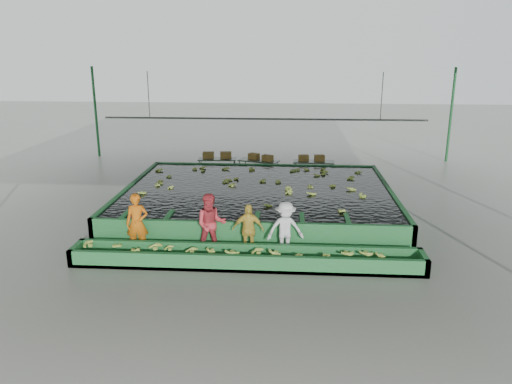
# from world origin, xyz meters

# --- Properties ---
(ground) EXTENTS (80.00, 80.00, 0.00)m
(ground) POSITION_xyz_m (0.00, 0.00, 0.00)
(ground) COLOR gray
(ground) RESTS_ON ground
(shed_roof) EXTENTS (20.00, 22.00, 0.04)m
(shed_roof) POSITION_xyz_m (0.00, 0.00, 5.00)
(shed_roof) COLOR slate
(shed_roof) RESTS_ON shed_posts
(shed_posts) EXTENTS (20.00, 22.00, 5.00)m
(shed_posts) POSITION_xyz_m (0.00, 0.00, 2.50)
(shed_posts) COLOR #1C592B
(shed_posts) RESTS_ON ground
(flotation_tank) EXTENTS (10.00, 8.00, 0.90)m
(flotation_tank) POSITION_xyz_m (0.00, 1.50, 0.45)
(flotation_tank) COLOR #226A32
(flotation_tank) RESTS_ON ground
(tank_water) EXTENTS (9.70, 7.70, 0.00)m
(tank_water) POSITION_xyz_m (0.00, 1.50, 0.85)
(tank_water) COLOR black
(tank_water) RESTS_ON flotation_tank
(sorting_trough) EXTENTS (10.00, 1.00, 0.50)m
(sorting_trough) POSITION_xyz_m (0.00, -3.60, 0.25)
(sorting_trough) COLOR #226A32
(sorting_trough) RESTS_ON ground
(cableway_rail) EXTENTS (0.08, 0.08, 14.00)m
(cableway_rail) POSITION_xyz_m (0.00, 5.00, 3.00)
(cableway_rail) COLOR #59605B
(cableway_rail) RESTS_ON shed_roof
(rail_hanger_left) EXTENTS (0.04, 0.04, 2.00)m
(rail_hanger_left) POSITION_xyz_m (-5.00, 5.00, 4.00)
(rail_hanger_left) COLOR #59605B
(rail_hanger_left) RESTS_ON shed_roof
(rail_hanger_right) EXTENTS (0.04, 0.04, 2.00)m
(rail_hanger_right) POSITION_xyz_m (5.00, 5.00, 4.00)
(rail_hanger_right) COLOR #59605B
(rail_hanger_right) RESTS_ON shed_roof
(worker_a) EXTENTS (0.71, 0.51, 1.82)m
(worker_a) POSITION_xyz_m (-3.34, -2.80, 0.91)
(worker_a) COLOR #D16310
(worker_a) RESTS_ON ground
(worker_b) EXTENTS (1.03, 0.87, 1.87)m
(worker_b) POSITION_xyz_m (-1.11, -2.80, 0.93)
(worker_b) COLOR #CE3841
(worker_b) RESTS_ON ground
(worker_c) EXTENTS (0.94, 0.42, 1.58)m
(worker_c) POSITION_xyz_m (-0.01, -2.80, 0.79)
(worker_c) COLOR gold
(worker_c) RESTS_ON ground
(worker_d) EXTENTS (1.19, 0.83, 1.67)m
(worker_d) POSITION_xyz_m (1.09, -2.80, 0.83)
(worker_d) COLOR silver
(worker_d) RESTS_ON ground
(packing_table_left) EXTENTS (1.87, 0.84, 0.83)m
(packing_table_left) POSITION_xyz_m (-2.31, 6.75, 0.42)
(packing_table_left) COLOR #59605B
(packing_table_left) RESTS_ON ground
(packing_table_mid) EXTENTS (2.02, 1.33, 0.85)m
(packing_table_mid) POSITION_xyz_m (-0.29, 6.45, 0.43)
(packing_table_mid) COLOR #59605B
(packing_table_mid) RESTS_ON ground
(packing_table_right) EXTENTS (1.93, 0.84, 0.86)m
(packing_table_right) POSITION_xyz_m (2.30, 6.35, 0.43)
(packing_table_right) COLOR #59605B
(packing_table_right) RESTS_ON ground
(box_stack_left) EXTENTS (1.41, 0.53, 0.30)m
(box_stack_left) POSITION_xyz_m (-2.33, 6.84, 0.83)
(box_stack_left) COLOR brown
(box_stack_left) RESTS_ON packing_table_left
(box_stack_mid) EXTENTS (1.25, 0.89, 0.27)m
(box_stack_mid) POSITION_xyz_m (-0.20, 6.51, 0.85)
(box_stack_mid) COLOR brown
(box_stack_mid) RESTS_ON packing_table_mid
(box_stack_right) EXTENTS (1.24, 0.44, 0.26)m
(box_stack_right) POSITION_xyz_m (2.20, 6.44, 0.87)
(box_stack_right) COLOR brown
(box_stack_right) RESTS_ON packing_table_right
(floating_bananas) EXTENTS (8.75, 5.97, 0.12)m
(floating_bananas) POSITION_xyz_m (0.00, 2.30, 0.85)
(floating_bananas) COLOR #A3C046
(floating_bananas) RESTS_ON tank_water
(trough_bananas) EXTENTS (9.23, 0.62, 0.12)m
(trough_bananas) POSITION_xyz_m (0.00, -3.60, 0.40)
(trough_bananas) COLOR #A3C046
(trough_bananas) RESTS_ON sorting_trough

